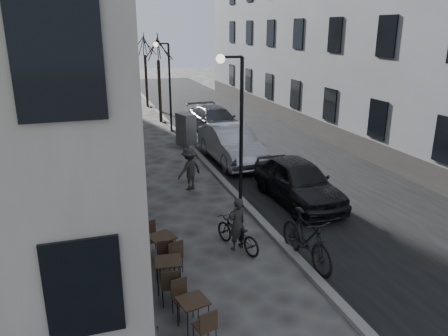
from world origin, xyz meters
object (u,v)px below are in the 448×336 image
sign_board (145,320)px  pedestrian_far (121,144)px  pedestrian_near (125,173)px  streetlamp_far (167,77)px  car_mid (231,144)px  moped (306,239)px  utility_cabinet (186,130)px  bistro_set_c (162,246)px  tree_near (158,48)px  tree_far (144,44)px  streetlamp_near (236,116)px  bicycle (237,234)px  car_near (298,181)px  bistro_set_b (168,272)px  bistro_set_a (193,312)px  pedestrian_mid (190,169)px  car_far (215,121)px

sign_board → pedestrian_far: size_ratio=0.67×
sign_board → pedestrian_near: size_ratio=0.59×
streetlamp_far → car_mid: (1.58, -6.86, -2.34)m
sign_board → moped: (4.36, 1.67, 0.26)m
utility_cabinet → pedestrian_far: 3.96m
sign_board → bistro_set_c: bearing=87.4°
tree_near → pedestrian_near: tree_near is taller
bistro_set_c → tree_far: bearing=64.6°
streetlamp_near → utility_cabinet: 8.90m
bistro_set_c → streetlamp_near: bearing=25.2°
utility_cabinet → pedestrian_near: (-3.70, -6.44, 0.10)m
bicycle → moped: size_ratio=0.75×
car_near → sign_board: bearing=-139.3°
tree_near → moped: bearing=-88.6°
moped → pedestrian_near: bearing=118.4°
utility_cabinet → bistro_set_b: bearing=-121.7°
utility_cabinet → bistro_set_a: bearing=-119.4°
pedestrian_mid → pedestrian_near: bearing=-26.4°
streetlamp_near → streetlamp_far: 12.00m
streetlamp_near → bistro_set_a: bearing=-117.0°
bistro_set_b → moped: size_ratio=0.66×
pedestrian_near → pedestrian_far: size_ratio=1.13×
bistro_set_b → bistro_set_c: (0.07, 1.25, 0.01)m
streetlamp_near → tree_far: tree_far is taller
pedestrian_far → car_mid: 5.00m
car_near → tree_far: bearing=94.3°
bicycle → bistro_set_b: bearing=11.5°
bistro_set_c → car_mid: car_mid is taller
tree_near → bicycle: 18.25m
tree_near → bistro_set_a: (-2.95, -20.66, -4.25)m
streetlamp_near → utility_cabinet: size_ratio=3.06×
car_mid → pedestrian_near: bearing=-151.0°
moped → streetlamp_near: bearing=93.1°
streetlamp_far → sign_board: streetlamp_far is taller
bistro_set_b → moped: (3.60, 0.07, 0.25)m
bicycle → pedestrian_near: (-2.52, 4.88, 0.47)m
tree_far → streetlamp_near: bearing=-90.2°
tree_near → car_mid: bearing=-81.3°
bistro_set_a → car_mid: 11.69m
bicycle → pedestrian_far: size_ratio=1.07×
streetlamp_far → car_far: bearing=-27.3°
car_far → moped: 14.85m
tree_near → moped: size_ratio=2.45×
bistro_set_b → pedestrian_near: (-0.35, 6.22, 0.47)m
car_far → bistro_set_c: bearing=-116.8°
bicycle → car_mid: size_ratio=0.35×
sign_board → bicycle: size_ratio=0.62×
bistro_set_c → streetlamp_far: bearing=60.5°
car_mid → moped: (-1.06, -9.14, -0.13)m
tree_near → pedestrian_near: bearing=-105.2°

